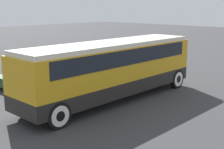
# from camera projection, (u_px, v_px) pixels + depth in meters

# --- Properties ---
(ground_plane) EXTENTS (120.00, 120.00, 0.00)m
(ground_plane) POSITION_uv_depth(u_px,v_px,m) (112.00, 100.00, 16.83)
(ground_plane) COLOR #38383A
(tour_bus) EXTENTS (11.04, 2.61, 3.14)m
(tour_bus) POSITION_uv_depth(u_px,v_px,m) (113.00, 65.00, 16.48)
(tour_bus) COLOR black
(tour_bus) RESTS_ON ground_plane
(parked_car_mid) EXTENTS (4.15, 1.87, 1.32)m
(parked_car_mid) POSITION_uv_depth(u_px,v_px,m) (29.00, 75.00, 19.87)
(parked_car_mid) COLOR #2D5638
(parked_car_mid) RESTS_ON ground_plane
(parked_car_far) EXTENTS (4.41, 1.80, 1.49)m
(parked_car_far) POSITION_uv_depth(u_px,v_px,m) (94.00, 67.00, 22.16)
(parked_car_far) COLOR #7A6B5B
(parked_car_far) RESTS_ON ground_plane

